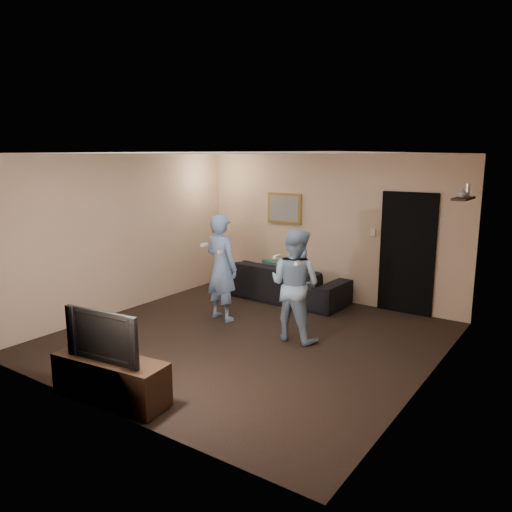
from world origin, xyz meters
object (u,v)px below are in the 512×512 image
Objects in this scene: tv_console at (111,379)px; wii_player_left at (221,268)px; television at (108,334)px; wii_player_right at (295,285)px; sofa at (286,282)px.

wii_player_left is at bearing 97.98° from tv_console.
tv_console is at bearing -6.51° from television.
television is 2.78m from wii_player_right.
wii_player_right is at bearing 69.40° from television.
wii_player_right is (1.13, -1.64, 0.47)m from sofa.
television is (-0.00, 0.00, 0.51)m from tv_console.
wii_player_left reaches higher than sofa.
tv_console is 1.38× the size of television.
tv_console is 0.77× the size of wii_player_left.
television is 2.91m from wii_player_left.
wii_player_left is at bearing 82.09° from sofa.
tv_console is at bearing -104.10° from wii_player_right.
wii_player_right is at bearing 69.40° from tv_console.
wii_player_right reaches higher than sofa.
tv_console is 0.82× the size of wii_player_right.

